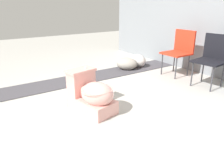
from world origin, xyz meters
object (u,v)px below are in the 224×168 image
at_px(folding_chair_left, 180,48).
at_px(boulder_far, 127,64).
at_px(toilet, 92,95).
at_px(boulder_near, 138,61).
at_px(folding_chair_middle, 213,55).

height_order(folding_chair_left, boulder_far, folding_chair_left).
height_order(toilet, folding_chair_left, folding_chair_left).
bearing_deg(boulder_near, folding_chair_middle, 9.76).
relative_size(folding_chair_left, boulder_far, 1.96).
height_order(folding_chair_middle, boulder_far, folding_chair_middle).
height_order(folding_chair_left, boulder_near, folding_chair_left).
relative_size(boulder_near, boulder_far, 0.86).
bearing_deg(folding_chair_left, toilet, 11.58).
relative_size(folding_chair_middle, boulder_near, 2.28).
xyz_separation_m(boulder_near, boulder_far, (0.04, -0.33, -0.01)).
bearing_deg(toilet, boulder_far, 118.23).
distance_m(folding_chair_left, boulder_far, 1.09).
distance_m(boulder_near, boulder_far, 0.33).
xyz_separation_m(toilet, boulder_far, (-1.24, 1.49, -0.09)).
bearing_deg(toilet, folding_chair_middle, 71.56).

